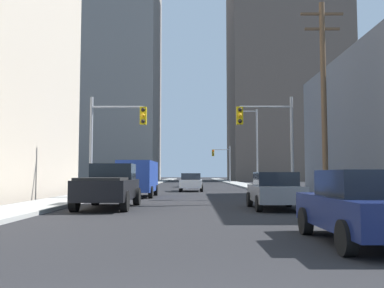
% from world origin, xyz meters
% --- Properties ---
extents(sidewalk_left, '(2.52, 160.00, 0.15)m').
position_xyz_m(sidewalk_left, '(-6.56, 50.00, 0.07)').
color(sidewalk_left, '#9E9E99').
rests_on(sidewalk_left, ground).
extents(sidewalk_right, '(2.52, 160.00, 0.15)m').
position_xyz_m(sidewalk_right, '(6.56, 50.00, 0.07)').
color(sidewalk_right, '#9E9E99').
rests_on(sidewalk_right, ground).
extents(pickup_truck_black, '(2.20, 5.45, 1.90)m').
position_xyz_m(pickup_truck_black, '(-3.46, 14.65, 0.93)').
color(pickup_truck_black, black).
rests_on(pickup_truck_black, ground).
extents(cargo_van_blue, '(2.16, 5.23, 2.26)m').
position_xyz_m(cargo_van_blue, '(-3.40, 23.48, 1.29)').
color(cargo_van_blue, navy).
rests_on(cargo_van_blue, ground).
extents(sedan_navy, '(1.95, 4.21, 1.52)m').
position_xyz_m(sedan_navy, '(3.68, 5.41, 0.77)').
color(sedan_navy, '#141E4C').
rests_on(sedan_navy, ground).
extents(sedan_grey, '(1.95, 4.23, 1.52)m').
position_xyz_m(sedan_grey, '(3.49, 14.07, 0.77)').
color(sedan_grey, slate).
rests_on(sedan_grey, ground).
extents(sedan_white, '(1.95, 4.24, 1.52)m').
position_xyz_m(sedan_white, '(-0.09, 32.30, 0.77)').
color(sedan_white, white).
rests_on(sedan_white, ground).
extents(sedan_silver, '(1.95, 4.24, 1.52)m').
position_xyz_m(sedan_silver, '(-0.11, 44.61, 0.77)').
color(sedan_silver, '#B7BABF').
rests_on(sedan_silver, ground).
extents(traffic_signal_near_left, '(3.33, 0.44, 6.00)m').
position_xyz_m(traffic_signal_near_left, '(-4.50, 21.20, 4.02)').
color(traffic_signal_near_left, gray).
rests_on(traffic_signal_near_left, ground).
extents(traffic_signal_near_right, '(3.34, 0.44, 6.00)m').
position_xyz_m(traffic_signal_near_right, '(4.50, 21.20, 4.02)').
color(traffic_signal_near_right, gray).
rests_on(traffic_signal_near_right, ground).
extents(traffic_signal_far_right, '(2.97, 0.44, 6.00)m').
position_xyz_m(traffic_signal_far_right, '(4.67, 64.24, 4.00)').
color(traffic_signal_far_right, gray).
rests_on(traffic_signal_far_right, ground).
extents(utility_pole_right, '(2.20, 0.28, 10.36)m').
position_xyz_m(utility_pole_right, '(6.81, 18.00, 5.46)').
color(utility_pole_right, brown).
rests_on(utility_pole_right, ground).
extents(street_lamp_right, '(2.03, 0.32, 7.50)m').
position_xyz_m(street_lamp_right, '(5.70, 35.59, 4.50)').
color(street_lamp_right, gray).
rests_on(street_lamp_right, ground).
extents(building_left_far_tower, '(17.73, 21.07, 65.25)m').
position_xyz_m(building_left_far_tower, '(-17.02, 90.80, 32.62)').
color(building_left_far_tower, gray).
rests_on(building_left_far_tower, ground).
extents(building_right_far_highrise, '(25.18, 21.82, 61.36)m').
position_xyz_m(building_right_far_highrise, '(21.06, 91.81, 30.68)').
color(building_right_far_highrise, '#66564C').
rests_on(building_right_far_highrise, ground).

